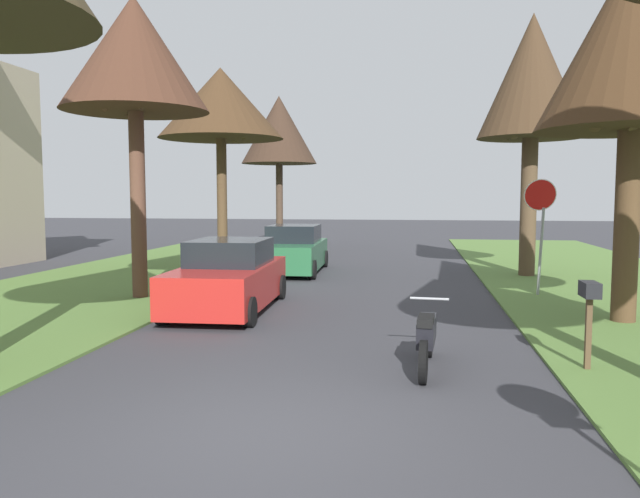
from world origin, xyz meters
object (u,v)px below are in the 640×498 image
street_tree_right_mid_a (635,40)px  street_tree_left_far (279,131)px  parked_sedan_red (229,278)px  curbside_mailbox (590,300)px  street_tree_left_mid_b (221,104)px  street_tree_left_mid_a (134,56)px  stop_sign_far (540,211)px  street_tree_right_mid_b (532,79)px  parked_motorcycle (427,337)px  parked_sedan_green (293,251)px

street_tree_right_mid_a → street_tree_left_far: size_ratio=1.02×
parked_sedan_red → curbside_mailbox: (6.59, -3.89, 0.33)m
street_tree_right_mid_a → street_tree_left_mid_b: size_ratio=1.04×
street_tree_left_mid_a → curbside_mailbox: (9.23, -5.06, -4.85)m
street_tree_left_mid_a → street_tree_left_mid_b: street_tree_left_mid_a is taller
stop_sign_far → street_tree_right_mid_b: bearing=84.2°
street_tree_left_mid_b → street_tree_left_far: bearing=86.1°
street_tree_right_mid_a → street_tree_left_mid_b: 14.09m
street_tree_right_mid_a → street_tree_left_mid_a: (-10.89, 1.33, 0.36)m
street_tree_right_mid_b → parked_motorcycle: street_tree_right_mid_b is taller
parked_sedan_green → street_tree_left_far: bearing=105.4°
parked_motorcycle → parked_sedan_red: bearing=136.1°
street_tree_right_mid_b → street_tree_right_mid_a: bearing=-84.9°
street_tree_left_mid_b → stop_sign_far: bearing=-28.8°
street_tree_left_far → stop_sign_far: bearing=-53.4°
street_tree_right_mid_a → parked_motorcycle: street_tree_right_mid_a is taller
street_tree_right_mid_a → street_tree_left_far: street_tree_right_mid_a is taller
street_tree_right_mid_b → parked_sedan_green: bearing=179.9°
parked_sedan_red → parked_motorcycle: bearing=-43.9°
parked_sedan_red → parked_sedan_green: 6.96m
street_tree_left_mid_b → parked_sedan_green: 6.10m
street_tree_left_mid_b → curbside_mailbox: (9.44, -12.40, -4.77)m
parked_motorcycle → street_tree_left_far: bearing=108.4°
stop_sign_far → street_tree_left_mid_b: 12.05m
street_tree_right_mid_a → parked_sedan_red: street_tree_right_mid_a is taller
street_tree_right_mid_a → parked_motorcycle: bearing=-135.1°
street_tree_right_mid_a → street_tree_left_far: (-10.59, 16.02, 0.10)m
stop_sign_far → parked_motorcycle: (-2.93, -7.11, -1.68)m
street_tree_right_mid_b → parked_sedan_red: size_ratio=1.81×
street_tree_right_mid_a → street_tree_left_far: bearing=123.5°
street_tree_left_mid_a → parked_motorcycle: size_ratio=3.56×
street_tree_right_mid_b → parked_sedan_red: (-7.61, -6.94, -5.40)m
street_tree_left_far → parked_sedan_green: 10.45m
stop_sign_far → street_tree_left_mid_a: street_tree_left_mid_a is taller
stop_sign_far → street_tree_right_mid_a: (1.04, -3.15, 3.38)m
parked_sedan_green → curbside_mailbox: bearing=-59.1°
parked_motorcycle → curbside_mailbox: 2.39m
stop_sign_far → parked_sedan_red: (-7.21, -2.98, -1.44)m
street_tree_right_mid_a → street_tree_left_mid_a: bearing=173.0°
parked_sedan_red → parked_sedan_green: bearing=89.2°
street_tree_right_mid_b → street_tree_left_mid_b: street_tree_right_mid_b is taller
street_tree_left_far → curbside_mailbox: size_ratio=5.69×
stop_sign_far → curbside_mailbox: stop_sign_far is taller
stop_sign_far → parked_motorcycle: size_ratio=1.43×
stop_sign_far → street_tree_left_far: bearing=126.6°
street_tree_left_mid_a → parked_sedan_green: street_tree_left_mid_a is taller
street_tree_right_mid_b → street_tree_left_far: bearing=138.2°
parked_motorcycle → curbside_mailbox: (2.31, 0.23, 0.57)m
curbside_mailbox → street_tree_left_far: bearing=114.4°
street_tree_right_mid_b → street_tree_left_mid_a: bearing=-150.6°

